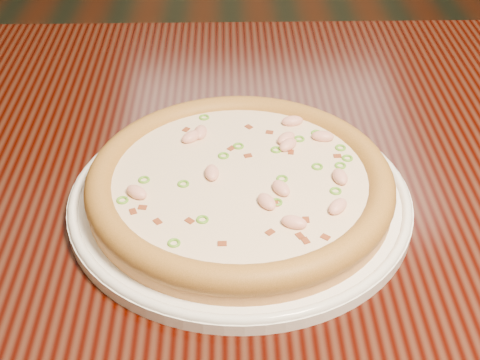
{
  "coord_description": "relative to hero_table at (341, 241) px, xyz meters",
  "views": [
    {
      "loc": [
        -0.27,
        -1.37,
        1.18
      ],
      "look_at": [
        -0.25,
        -0.84,
        0.78
      ],
      "focal_mm": 50.0,
      "sensor_mm": 36.0,
      "label": 1
    }
  ],
  "objects": [
    {
      "name": "plate",
      "position": [
        -0.12,
        -0.05,
        0.11
      ],
      "size": [
        0.34,
        0.34,
        0.02
      ],
      "color": "white",
      "rests_on": "hero_table"
    },
    {
      "name": "hero_table",
      "position": [
        0.0,
        0.0,
        0.0
      ],
      "size": [
        1.2,
        0.8,
        0.75
      ],
      "color": "black",
      "rests_on": "ground"
    },
    {
      "name": "ground",
      "position": [
        0.13,
        0.79,
        -0.65
      ],
      "size": [
        9.0,
        9.0,
        0.0
      ],
      "primitive_type": "plane",
      "color": "black"
    },
    {
      "name": "pizza",
      "position": [
        -0.12,
        -0.05,
        0.13
      ],
      "size": [
        0.31,
        0.31,
        0.03
      ],
      "color": "tan",
      "rests_on": "plate"
    }
  ]
}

